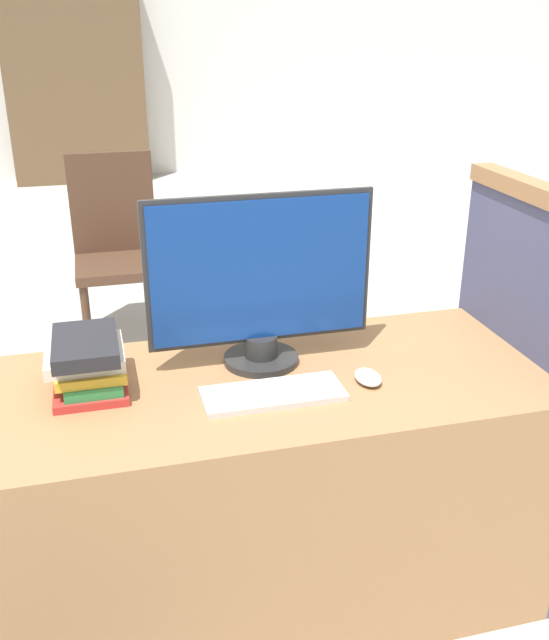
% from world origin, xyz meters
% --- Properties ---
extents(wall_back, '(12.00, 0.06, 2.80)m').
position_xyz_m(wall_back, '(0.00, 6.81, 1.40)').
color(wall_back, white).
rests_on(wall_back, ground_plane).
extents(desk, '(1.49, 0.67, 0.72)m').
position_xyz_m(desk, '(0.00, 0.33, 0.36)').
color(desk, '#9E7047').
rests_on(desk, ground_plane).
extents(carrel_divider, '(0.07, 0.68, 1.20)m').
position_xyz_m(carrel_divider, '(0.77, 0.34, 0.61)').
color(carrel_divider, '#474C70').
rests_on(carrel_divider, ground_plane).
extents(monitor, '(0.62, 0.21, 0.48)m').
position_xyz_m(monitor, '(0.00, 0.44, 0.96)').
color(monitor, '#282828').
rests_on(monitor, desk).
extents(keyboard, '(0.37, 0.15, 0.02)m').
position_xyz_m(keyboard, '(-0.02, 0.24, 0.73)').
color(keyboard, silver).
rests_on(keyboard, desk).
extents(mouse, '(0.07, 0.10, 0.03)m').
position_xyz_m(mouse, '(0.25, 0.25, 0.74)').
color(mouse, silver).
rests_on(mouse, desk).
extents(book_stack, '(0.20, 0.26, 0.15)m').
position_xyz_m(book_stack, '(-0.47, 0.40, 0.80)').
color(book_stack, '#B72D28').
rests_on(book_stack, desk).
extents(far_chair, '(0.44, 0.44, 0.98)m').
position_xyz_m(far_chair, '(-0.32, 2.39, 0.53)').
color(far_chair, '#4C3323').
rests_on(far_chair, ground_plane).
extents(bookshelf_far, '(1.37, 0.32, 2.03)m').
position_xyz_m(bookshelf_far, '(-0.46, 6.57, 1.01)').
color(bookshelf_far, brown).
rests_on(bookshelf_far, ground_plane).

